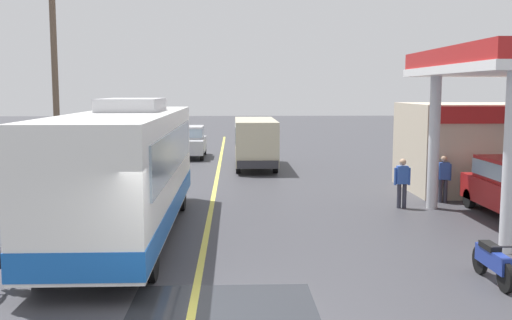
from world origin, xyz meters
TOP-DOWN VIEW (x-y plane):
  - ground at (0.00, 20.00)m, footprint 120.00×120.00m
  - lane_divider_stripe at (0.00, 15.00)m, footprint 0.16×50.00m
  - coach_bus_main at (-2.09, 6.29)m, footprint 2.60×11.04m
  - car_at_pump at (9.38, 8.19)m, footprint 1.70×4.20m
  - minibus_opposing_lane at (1.85, 20.15)m, footprint 2.04×6.13m
  - cyclist_on_shoulder at (-3.82, 2.01)m, footprint 0.34×1.82m
  - motorcycle_parked_forecourt at (6.03, 2.02)m, footprint 0.55×1.80m
  - pedestrian_near_pump at (8.07, 10.59)m, footprint 0.55×0.22m
  - pedestrian_by_shop at (6.35, 9.67)m, footprint 0.55×0.22m
  - car_trailing_behind_bus at (-1.77, 24.86)m, footprint 1.70×4.20m
  - utility_pole_roadside at (-6.05, 13.50)m, footprint 1.80×0.24m

SIDE VIEW (x-z plane):
  - ground at x=0.00m, z-range 0.00..0.00m
  - lane_divider_stripe at x=0.00m, z-range 0.00..0.01m
  - motorcycle_parked_forecourt at x=6.03m, z-range -0.02..0.90m
  - cyclist_on_shoulder at x=-3.82m, z-range -0.08..1.64m
  - pedestrian_near_pump at x=8.07m, z-range 0.10..1.76m
  - pedestrian_by_shop at x=6.35m, z-range 0.10..1.76m
  - car_at_pump at x=9.38m, z-range 0.10..1.92m
  - car_trailing_behind_bus at x=-1.77m, z-range 0.10..1.92m
  - minibus_opposing_lane at x=1.85m, z-range 0.25..2.69m
  - coach_bus_main at x=-2.09m, z-range -0.12..3.56m
  - utility_pole_roadside at x=-6.05m, z-range 0.18..8.56m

